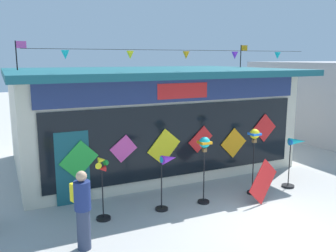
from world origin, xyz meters
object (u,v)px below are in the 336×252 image
(wind_spinner_far_left, at_px, (102,182))
(wind_spinner_center_left, at_px, (204,153))
(wind_spinner_center_right, at_px, (254,144))
(wind_spinner_left, at_px, (167,170))
(person_near_camera, at_px, (82,208))
(kite_shop_building, at_px, (145,115))
(display_kite_on_ground, at_px, (263,181))
(wind_spinner_right, at_px, (295,152))

(wind_spinner_far_left, xyz_separation_m, wind_spinner_center_left, (2.75, -0.14, 0.44))
(wind_spinner_far_left, height_order, wind_spinner_center_right, wind_spinner_center_right)
(wind_spinner_left, xyz_separation_m, person_near_camera, (-2.41, -1.05, -0.18))
(kite_shop_building, height_order, wind_spinner_left, kite_shop_building)
(wind_spinner_center_right, relative_size, person_near_camera, 1.14)
(wind_spinner_far_left, bearing_deg, person_near_camera, -122.82)
(wind_spinner_center_right, bearing_deg, kite_shop_building, 109.18)
(person_near_camera, height_order, display_kite_on_ground, person_near_camera)
(kite_shop_building, relative_size, display_kite_on_ground, 8.82)
(wind_spinner_center_right, relative_size, wind_spinner_right, 1.26)
(wind_spinner_left, height_order, wind_spinner_center_right, wind_spinner_center_right)
(wind_spinner_left, bearing_deg, wind_spinner_right, -1.55)
(wind_spinner_far_left, relative_size, wind_spinner_center_left, 0.86)
(kite_shop_building, height_order, wind_spinner_far_left, kite_shop_building)
(kite_shop_building, distance_m, wind_spinner_left, 4.58)
(wind_spinner_center_left, distance_m, person_near_camera, 3.65)
(person_near_camera, bearing_deg, wind_spinner_far_left, 39.52)
(wind_spinner_center_right, distance_m, display_kite_on_ground, 1.09)
(person_near_camera, bearing_deg, wind_spinner_center_left, -1.77)
(kite_shop_building, bearing_deg, display_kite_on_ground, -74.30)
(wind_spinner_center_left, height_order, person_near_camera, wind_spinner_center_left)
(wind_spinner_right, xyz_separation_m, display_kite_on_ground, (-1.67, -0.57, -0.49))
(wind_spinner_far_left, xyz_separation_m, person_near_camera, (-0.73, -1.13, -0.08))
(wind_spinner_center_left, height_order, display_kite_on_ground, wind_spinner_center_left)
(kite_shop_building, relative_size, person_near_camera, 5.68)
(wind_spinner_far_left, bearing_deg, kite_shop_building, 56.61)
(wind_spinner_center_left, bearing_deg, person_near_camera, -164.11)
(wind_spinner_center_left, relative_size, wind_spinner_center_right, 0.96)
(wind_spinner_center_left, bearing_deg, wind_spinner_far_left, 177.10)
(wind_spinner_center_left, relative_size, person_near_camera, 1.10)
(kite_shop_building, bearing_deg, person_near_camera, -123.27)
(wind_spinner_center_left, distance_m, wind_spinner_right, 3.20)
(wind_spinner_right, bearing_deg, wind_spinner_center_right, 178.72)
(wind_spinner_center_left, bearing_deg, display_kite_on_ground, -22.20)
(wind_spinner_center_left, xyz_separation_m, display_kite_on_ground, (1.51, -0.62, -0.83))
(wind_spinner_far_left, distance_m, person_near_camera, 1.34)
(wind_spinner_far_left, relative_size, wind_spinner_center_right, 0.83)
(person_near_camera, xyz_separation_m, display_kite_on_ground, (4.98, 0.37, -0.31))
(wind_spinner_far_left, bearing_deg, display_kite_on_ground, -10.06)
(wind_spinner_center_left, relative_size, wind_spinner_right, 1.21)
(wind_spinner_center_right, bearing_deg, wind_spinner_center_left, 179.50)
(wind_spinner_far_left, bearing_deg, wind_spinner_center_left, -2.90)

